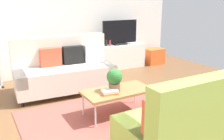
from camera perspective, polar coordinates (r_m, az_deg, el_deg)
name	(u,v)px	position (r m, az deg, el deg)	size (l,w,h in m)	color
ground_plane	(115,116)	(4.05, 0.65, -10.58)	(7.68, 7.68, 0.00)	brown
wall_far	(56,15)	(6.21, -12.64, 12.33)	(6.40, 0.12, 2.90)	white
area_rug	(121,120)	(3.94, 2.06, -11.31)	(2.90, 2.20, 0.01)	#9E4C42
couch_beige	(65,70)	(5.03, -10.85, 0.04)	(1.95, 0.96, 1.10)	beige
couch_green	(201,122)	(3.11, 19.72, -11.17)	(1.90, 0.84, 1.10)	#A3BC4C
coffee_table	(117,92)	(3.96, 1.23, -5.00)	(1.10, 0.56, 0.42)	#9E7042
tv_console	(119,56)	(6.70, 1.70, 3.18)	(1.40, 0.44, 0.64)	silver
tv	(120,33)	(6.57, 1.83, 8.52)	(1.00, 0.20, 0.64)	black
storage_trunk	(154,56)	(7.26, 9.57, 3.17)	(0.52, 0.40, 0.44)	orange
potted_plant	(114,79)	(3.85, 0.57, -2.11)	(0.25, 0.25, 0.36)	brown
table_book_0	(110,93)	(3.80, -0.51, -5.28)	(0.24, 0.18, 0.02)	orange
table_book_1	(110,91)	(3.79, -0.51, -4.84)	(0.24, 0.18, 0.04)	silver
vase_0	(99,44)	(6.39, -2.99, 6.07)	(0.10, 0.10, 0.13)	#33B29E
bottle_0	(106,43)	(6.38, -1.31, 6.22)	(0.05, 0.05, 0.16)	#262626
bottle_1	(110,43)	(6.43, -0.51, 6.23)	(0.05, 0.05, 0.15)	red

